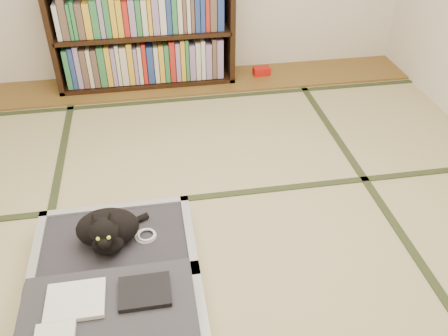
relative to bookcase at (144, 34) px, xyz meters
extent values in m
plane|color=#C8BE85|center=(0.34, -2.07, -0.45)|extent=(4.50, 4.50, 0.00)
cube|color=brown|center=(0.34, -0.07, -0.44)|extent=(4.00, 0.50, 0.02)
cube|color=#B8140E|center=(1.03, -0.04, -0.40)|extent=(0.15, 0.10, 0.07)
cube|color=#2D381E|center=(-0.66, -2.07, -0.45)|extent=(0.05, 4.50, 0.01)
cube|color=#2D381E|center=(1.34, -2.07, -0.45)|extent=(0.05, 4.50, 0.01)
cube|color=#2D381E|center=(0.34, -1.67, -0.45)|extent=(4.00, 0.05, 0.01)
cube|color=#2D381E|center=(0.34, -0.37, -0.45)|extent=(4.00, 0.05, 0.01)
cube|color=black|center=(-0.73, 0.00, 0.02)|extent=(0.04, 0.35, 0.97)
cube|color=black|center=(0.73, 0.00, 0.02)|extent=(0.04, 0.35, 0.97)
cube|color=black|center=(0.00, 0.00, -0.42)|extent=(1.51, 0.35, 0.04)
cube|color=black|center=(0.00, 0.00, 0.02)|extent=(1.45, 0.35, 0.03)
cube|color=black|center=(0.00, 0.16, 0.02)|extent=(1.51, 0.02, 0.97)
cube|color=gray|center=(0.00, -0.02, -0.20)|extent=(1.36, 0.24, 0.41)
cube|color=gray|center=(0.00, -0.02, 0.21)|extent=(1.36, 0.24, 0.37)
cube|color=#B2B2B7|center=(-0.25, -2.41, -0.30)|extent=(0.82, 0.04, 0.05)
cube|color=#B2B2B7|center=(0.14, -2.66, -0.30)|extent=(0.04, 0.55, 0.05)
cube|color=#B2B2B7|center=(-0.25, -2.12, -0.38)|extent=(0.82, 0.55, 0.14)
cube|color=#2D2C33|center=(-0.25, -2.12, -0.34)|extent=(0.73, 0.46, 0.11)
cube|color=#B2B2B7|center=(-0.25, -2.37, -0.30)|extent=(0.82, 0.04, 0.05)
cube|color=#B2B2B7|center=(-0.25, -1.87, -0.30)|extent=(0.82, 0.04, 0.05)
cube|color=#B2B2B7|center=(-0.64, -2.12, -0.30)|extent=(0.04, 0.55, 0.05)
cube|color=#B2B2B7|center=(0.14, -2.12, -0.30)|extent=(0.04, 0.55, 0.05)
cylinder|color=black|center=(-0.25, -2.39, -0.30)|extent=(0.74, 0.03, 0.03)
cube|color=gray|center=(-0.25, -2.66, -0.24)|extent=(0.70, 0.43, 0.14)
cube|color=#323138|center=(-0.25, -2.66, -0.16)|extent=(0.72, 0.45, 0.02)
cube|color=silver|center=(-0.38, -2.61, -0.14)|extent=(0.24, 0.20, 0.02)
cube|color=black|center=(-0.10, -2.61, -0.14)|extent=(0.22, 0.18, 0.02)
ellipsoid|color=black|center=(-0.27, -2.13, -0.20)|extent=(0.32, 0.21, 0.20)
ellipsoid|color=black|center=(-0.27, -2.22, -0.22)|extent=(0.16, 0.11, 0.11)
ellipsoid|color=black|center=(-0.27, -2.25, -0.10)|extent=(0.14, 0.12, 0.13)
sphere|color=black|center=(-0.27, -2.31, -0.12)|extent=(0.06, 0.06, 0.06)
cone|color=black|center=(-0.31, -2.23, -0.03)|extent=(0.05, 0.06, 0.06)
cone|color=black|center=(-0.23, -2.23, -0.03)|extent=(0.05, 0.06, 0.06)
sphere|color=#A5BF33|center=(-0.30, -2.31, -0.09)|extent=(0.02, 0.02, 0.02)
sphere|color=#A5BF33|center=(-0.25, -2.31, -0.09)|extent=(0.02, 0.02, 0.02)
cylinder|color=black|center=(-0.16, -2.03, -0.27)|extent=(0.19, 0.11, 0.04)
torus|color=white|center=(-0.09, -2.12, -0.29)|extent=(0.11, 0.11, 0.02)
torus|color=white|center=(-0.09, -2.13, -0.27)|extent=(0.10, 0.10, 0.01)
cube|color=black|center=(-0.44, -2.53, -0.44)|extent=(0.18, 0.09, 0.01)
cylinder|color=black|center=(-0.56, -2.45, -0.44)|extent=(0.02, 0.07, 0.01)
camera|label=1|loc=(0.02, -3.94, 1.47)|focal=38.00mm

